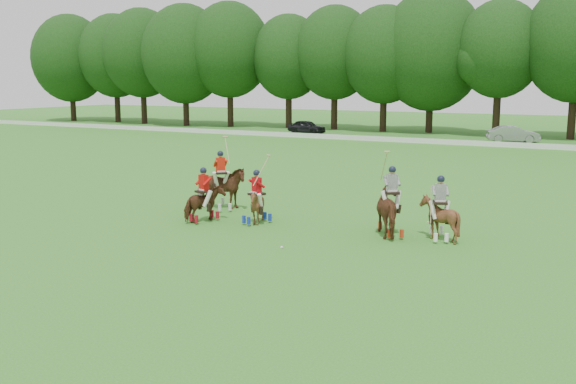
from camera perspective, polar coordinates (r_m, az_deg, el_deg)
The scene contains 11 objects.
ground at distance 20.34m, azimuth -6.83°, elevation -5.59°, with size 180.00×180.00×0.00m, color #337421.
tree_line at distance 65.10m, azimuth 18.60°, elevation 11.94°, with size 117.98×14.32×14.75m.
boundary_rail at distance 55.46m, azimuth 16.14°, elevation 4.20°, with size 120.00×0.10×0.44m, color white.
car_left at distance 65.46m, azimuth 1.68°, elevation 5.82°, with size 1.61×3.99×1.36m, color black.
car_mid at distance 59.41m, azimuth 19.37°, elevation 4.88°, with size 1.53×4.40×1.45m, color #949599.
polo_red_a at distance 24.87m, azimuth -7.47°, elevation -0.96°, with size 1.19×1.79×2.12m.
polo_red_b at distance 27.17m, azimuth -5.98°, elevation 0.36°, with size 2.35×2.36×3.03m.
polo_red_c at distance 24.35m, azimuth -2.78°, elevation -1.18°, with size 1.49×1.56×2.62m.
polo_stripe_a at distance 22.79m, azimuth 9.16°, elevation -1.60°, with size 1.97×2.28×3.01m.
polo_stripe_b at distance 22.50m, azimuth 13.30°, elevation -2.20°, with size 1.66×1.74×2.23m.
polo_ball at distance 20.94m, azimuth -0.56°, elevation -4.94°, with size 0.09×0.09×0.09m, color white.
Camera 1 is at (11.23, -16.06, 5.44)m, focal length 40.00 mm.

